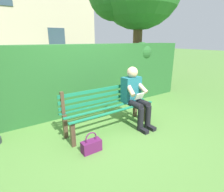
{
  "coord_description": "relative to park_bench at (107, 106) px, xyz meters",
  "views": [
    {
      "loc": [
        1.78,
        2.67,
        1.7
      ],
      "look_at": [
        0.0,
        0.1,
        0.71
      ],
      "focal_mm": 28.64,
      "sensor_mm": 36.0,
      "label": 1
    }
  ],
  "objects": [
    {
      "name": "park_bench",
      "position": [
        0.0,
        0.0,
        0.0
      ],
      "size": [
        1.82,
        0.5,
        0.85
      ],
      "color": "#4C3828",
      "rests_on": "ground"
    },
    {
      "name": "person_seated",
      "position": [
        -0.56,
        0.18,
        0.19
      ],
      "size": [
        0.44,
        0.73,
        1.19
      ],
      "color": "#1E6672",
      "rests_on": "ground"
    },
    {
      "name": "hedge_backdrop",
      "position": [
        -0.15,
        -1.24,
        0.37
      ],
      "size": [
        6.13,
        0.68,
        1.63
      ],
      "color": "#265B28",
      "rests_on": "ground"
    },
    {
      "name": "ground",
      "position": [
        0.0,
        0.08,
        -0.45
      ],
      "size": [
        60.0,
        60.0,
        0.0
      ],
      "primitive_type": "plane",
      "color": "#517F38"
    },
    {
      "name": "building_facade",
      "position": [
        0.8,
        -8.94,
        2.6
      ],
      "size": [
        9.46,
        3.16,
        6.09
      ],
      "color": "#BCAD93",
      "rests_on": "ground"
    },
    {
      "name": "handbag",
      "position": [
        0.65,
        0.56,
        -0.34
      ],
      "size": [
        0.32,
        0.15,
        0.34
      ],
      "color": "#59194C",
      "rests_on": "ground"
    }
  ]
}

